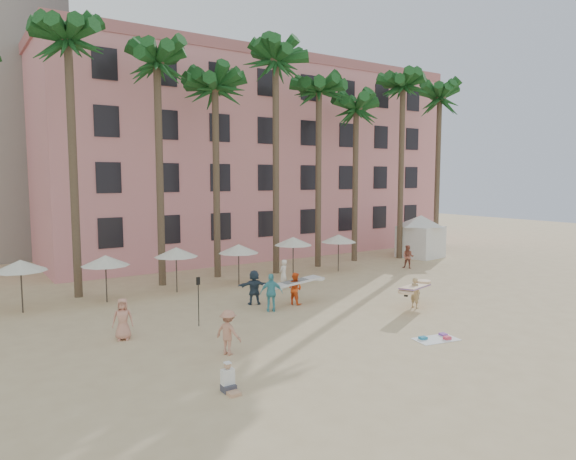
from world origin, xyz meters
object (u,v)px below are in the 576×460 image
Objects in this scene: cabana at (421,232)px; carrier_white at (295,287)px; pink_hotel at (246,162)px; carrier_yellow at (415,290)px.

cabana reaches higher than carrier_white.
carrier_yellow is at bearing -97.80° from pink_hotel.
pink_hotel is at bearing 128.93° from cabana.
carrier_white is at bearing 139.39° from carrier_yellow.
carrier_yellow is 6.16m from carrier_white.
carrier_white is (-4.67, 4.01, -0.00)m from carrier_yellow.
pink_hotel is 16.68m from cabana.
cabana is at bearing 41.16° from carrier_yellow.
cabana is (9.80, -12.13, -5.93)m from pink_hotel.
pink_hotel is 11.16× the size of carrier_white.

